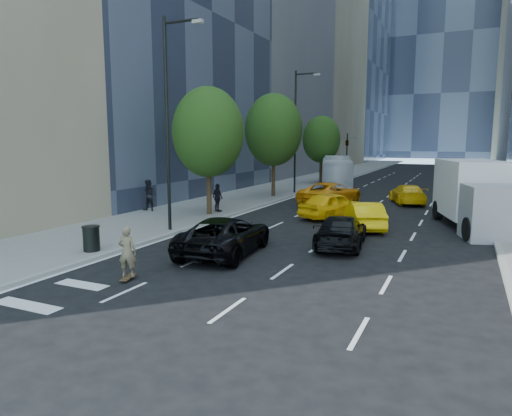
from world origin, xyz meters
The scene contains 23 objects.
ground centered at (0.00, 0.00, 0.00)m, with size 160.00×160.00×0.00m, color black.
sidewalk_left centered at (-9.00, 30.00, 0.07)m, with size 6.00×120.00×0.15m, color slate.
sidewalk_right centered at (10.00, 30.00, 0.07)m, with size 4.00×120.00×0.15m, color slate.
tower_left_mid centered at (-22.00, 42.00, 22.50)m, with size 20.00×24.00×45.00m, color slate.
tower_left_end centered at (-22.00, 92.00, 30.00)m, with size 20.00×28.00×60.00m, color #2A3042.
lamp_near centered at (-6.32, 4.00, 5.81)m, with size 2.13×0.22×10.00m.
lamp_far centered at (-6.32, 22.00, 5.81)m, with size 2.13×0.22×10.00m.
tree_near centered at (-7.20, 9.00, 4.97)m, with size 4.20×4.20×7.46m.
tree_mid centered at (-7.20, 19.00, 5.32)m, with size 4.50×4.50×7.99m.
tree_far centered at (-7.20, 32.00, 4.62)m, with size 3.90×3.90×6.92m.
traffic_signal centered at (-6.40, 40.00, 4.23)m, with size 2.48×0.53×5.20m.
skateboarder centered at (-3.20, -3.00, 0.83)m, with size 0.61×0.40×1.67m, color #706446.
black_sedan_lincoln centered at (-2.00, 1.39, 0.75)m, with size 2.48×5.38×1.49m, color black.
black_sedan_mercedes centered at (1.90, 4.52, 0.67)m, with size 1.88×4.63×1.34m, color black.
taxi_a centered at (-0.39, 11.50, 0.77)m, with size 1.82×4.53×1.54m, color yellow.
taxi_b centered at (1.99, 9.00, 0.70)m, with size 1.49×4.27×1.41m, color #E2BB0B.
taxi_c centered at (-2.00, 17.04, 0.80)m, with size 2.64×5.73×1.59m, color orange.
taxi_d centered at (2.88, 19.85, 0.69)m, with size 1.93×4.74×1.38m, color yellow.
city_bus centered at (-4.80, 29.03, 1.54)m, with size 2.59×11.07×3.08m, color white.
box_truck centered at (7.11, 11.32, 1.77)m, with size 4.49×7.69×3.47m.
pedestrian_a centered at (-11.20, 8.48, 1.12)m, with size 0.94×0.74×1.94m, color black.
pedestrian_b centered at (-7.20, 10.03, 1.01)m, with size 1.01×0.42×1.73m, color black.
trash_can centered at (-6.76, -0.93, 0.63)m, with size 0.64×0.64×0.96m, color black.
Camera 1 is at (6.53, -14.28, 4.48)m, focal length 32.00 mm.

